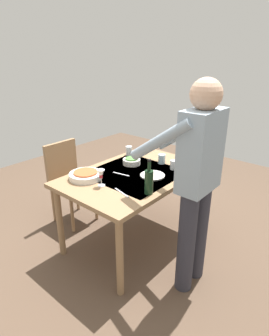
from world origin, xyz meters
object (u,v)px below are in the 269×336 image
object	(u,v)px
water_cup_far_left	(174,165)
water_cup_near_right	(129,151)
wine_glass_right	(183,150)
person_server	(196,178)
side_bowl_salad	(132,161)
dinner_plate_near	(152,175)
water_cup_far_right	(162,159)
serving_bowl_pasta	(86,175)
chair_near	(68,177)
dining_table	(134,180)
water_cup_near_left	(189,167)
wine_bottle	(149,181)
wine_glass_left	(101,175)

from	to	relation	value
water_cup_far_left	water_cup_near_right	bearing A→B (deg)	-92.25
wine_glass_right	water_cup_far_left	world-z (taller)	wine_glass_right
person_server	wine_glass_right	size ratio (longest dim) A/B	11.19
side_bowl_salad	dinner_plate_near	bearing A→B (deg)	74.09
water_cup_far_left	water_cup_far_right	distance (m)	0.19
water_cup_near_right	serving_bowl_pasta	distance (m)	0.74
chair_near	water_cup_far_left	world-z (taller)	chair_near
dining_table	wine_glass_right	distance (m)	0.66
person_server	dinner_plate_near	world-z (taller)	person_server
water_cup_far_right	serving_bowl_pasta	bearing A→B (deg)	-22.01
person_server	water_cup_near_left	xyz separation A→B (m)	(-0.50, -0.34, -0.16)
water_cup_near_right	water_cup_far_right	size ratio (longest dim) A/B	1.05
water_cup_far_right	dinner_plate_near	distance (m)	0.34
wine_bottle	side_bowl_salad	bearing A→B (deg)	-126.88
wine_glass_right	dinner_plate_near	distance (m)	0.58
dining_table	water_cup_near_left	bearing A→B (deg)	133.91
person_server	wine_glass_left	bearing A→B (deg)	-70.39
chair_near	water_cup_far_right	world-z (taller)	chair_near
dining_table	water_cup_near_right	size ratio (longest dim) A/B	13.67
wine_glass_left	dining_table	bearing A→B (deg)	175.23
water_cup_near_right	person_server	bearing A→B (deg)	66.48
wine_bottle	dinner_plate_near	size ratio (longest dim) A/B	1.29
dining_table	chair_near	bearing A→B (deg)	-78.49
wine_glass_right	water_cup_far_left	bearing A→B (deg)	15.34
dining_table	serving_bowl_pasta	world-z (taller)	serving_bowl_pasta
dining_table	side_bowl_salad	bearing A→B (deg)	-132.06
dining_table	water_cup_far_right	size ratio (longest dim) A/B	14.39
wine_bottle	side_bowl_salad	distance (m)	0.67
water_cup_near_right	dinner_plate_near	bearing A→B (deg)	62.35
person_server	wine_glass_left	world-z (taller)	person_server
water_cup_far_right	side_bowl_salad	bearing A→B (deg)	-45.28
water_cup_far_left	serving_bowl_pasta	xyz separation A→B (m)	(0.71, -0.49, -0.01)
dining_table	person_server	xyz separation A→B (m)	(0.13, 0.72, 0.28)
wine_glass_right	serving_bowl_pasta	bearing A→B (deg)	-21.83
dining_table	wine_glass_left	bearing A→B (deg)	-4.77
wine_glass_right	water_cup_near_right	size ratio (longest dim) A/B	1.48
dining_table	person_server	size ratio (longest dim) A/B	0.83
water_cup_far_left	water_cup_far_right	xyz separation A→B (m)	(-0.05, -0.18, 0.00)
dining_table	water_cup_near_left	size ratio (longest dim) A/B	15.34
water_cup_near_right	water_cup_far_left	distance (m)	0.61
person_server	dinner_plate_near	bearing A→B (deg)	-109.07
side_bowl_salad	wine_bottle	bearing A→B (deg)	53.12
chair_near	water_cup_near_right	size ratio (longest dim) A/B	8.89
water_cup_near_left	water_cup_far_right	size ratio (longest dim) A/B	0.94
water_cup_far_left	dinner_plate_near	world-z (taller)	water_cup_far_left
dining_table	wine_glass_left	xyz separation A→B (m)	(0.40, -0.03, 0.19)
chair_near	dinner_plate_near	world-z (taller)	chair_near
chair_near	water_cup_far_right	size ratio (longest dim) A/B	9.36
side_bowl_salad	dining_table	bearing A→B (deg)	47.94
water_cup_near_left	wine_bottle	bearing A→B (deg)	-1.42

